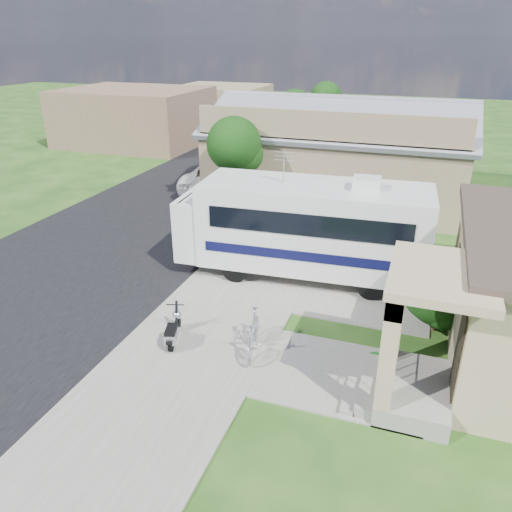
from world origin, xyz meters
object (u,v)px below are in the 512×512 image
(pickup_truck, at_px, (221,175))
(garden_hose, at_px, (375,360))
(motorhome, at_px, (304,226))
(scooter, at_px, (173,331))
(shrub, at_px, (442,290))
(van, at_px, (259,145))
(bicycle, at_px, (253,335))

(pickup_truck, bearing_deg, garden_hose, 126.00)
(motorhome, relative_size, pickup_truck, 1.44)
(scooter, bearing_deg, garden_hose, -6.79)
(shrub, xyz_separation_m, van, (-11.79, 18.44, -0.36))
(motorhome, relative_size, bicycle, 4.55)
(van, bearing_deg, scooter, -87.21)
(pickup_truck, distance_m, garden_hose, 16.26)
(bicycle, bearing_deg, motorhome, 78.14)
(motorhome, relative_size, garden_hose, 22.85)
(shrub, bearing_deg, pickup_truck, 136.28)
(bicycle, height_order, garden_hose, bicycle)
(scooter, height_order, van, van)
(motorhome, distance_m, garden_hose, 5.62)
(shrub, xyz_separation_m, scooter, (-6.77, -3.17, -0.84))
(shrub, relative_size, pickup_truck, 0.42)
(pickup_truck, relative_size, garden_hose, 15.87)
(motorhome, bearing_deg, pickup_truck, 124.38)
(garden_hose, bearing_deg, shrub, 56.46)
(van, bearing_deg, motorhome, -76.23)
(garden_hose, bearing_deg, motorhome, 125.25)
(motorhome, relative_size, scooter, 6.10)
(van, height_order, garden_hose, van)
(pickup_truck, relative_size, van, 0.95)
(motorhome, xyz_separation_m, bicycle, (-0.06, -5.00, -1.29))
(motorhome, relative_size, van, 1.37)
(motorhome, bearing_deg, bicycle, -94.37)
(scooter, height_order, pickup_truck, pickup_truck)
(motorhome, distance_m, scooter, 5.96)
(pickup_truck, height_order, van, van)
(bicycle, height_order, van, van)
(van, relative_size, garden_hose, 16.69)
(bicycle, relative_size, garden_hose, 5.02)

